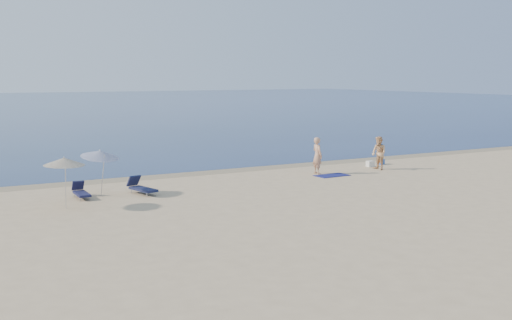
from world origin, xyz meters
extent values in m
cube|color=#0B1C45|center=(0.00, 100.00, 0.00)|extent=(240.00, 160.00, 0.01)
cube|color=#847254|center=(0.00, 19.40, 0.00)|extent=(240.00, 1.60, 0.00)
imported|color=tan|center=(2.59, 16.15, 0.97)|extent=(0.50, 0.73, 1.94)
imported|color=tan|center=(6.38, 15.72, 0.92)|extent=(0.71, 0.91, 1.84)
cube|color=#0F134F|center=(2.87, 15.22, 0.01)|extent=(1.81, 1.07, 0.03)
cube|color=silver|center=(6.71, 16.84, 0.16)|extent=(0.40, 0.34, 0.33)
cube|color=blue|center=(7.87, 17.29, 0.15)|extent=(0.50, 0.42, 0.30)
cylinder|color=silver|center=(-9.12, 15.33, 0.90)|extent=(0.16, 0.36, 1.88)
cone|color=silver|center=(-9.12, 15.66, 1.82)|extent=(2.11, 2.13, 0.57)
sphere|color=silver|center=(-9.12, 15.66, 1.99)|extent=(0.05, 0.05, 0.05)
cylinder|color=silver|center=(-11.07, 13.61, 0.91)|extent=(0.07, 0.11, 1.91)
cone|color=beige|center=(-11.07, 13.68, 1.86)|extent=(2.05, 2.06, 0.36)
sphere|color=silver|center=(-11.07, 13.68, 2.03)|extent=(0.06, 0.06, 0.06)
cube|color=#16183D|center=(-10.01, 15.41, 0.20)|extent=(0.52, 1.37, 0.09)
cube|color=#16183D|center=(-10.00, 16.08, 0.45)|extent=(0.50, 0.34, 0.44)
cylinder|color=#A5A5AD|center=(-9.82, 15.40, 0.10)|extent=(0.03, 0.03, 0.20)
cube|color=#161C3E|center=(-7.42, 15.03, 0.23)|extent=(0.90, 1.63, 0.10)
cube|color=#161C3E|center=(-7.60, 15.78, 0.51)|extent=(0.63, 0.49, 0.50)
cylinder|color=#A5A5AD|center=(-7.20, 15.08, 0.11)|extent=(0.03, 0.03, 0.23)
camera|label=1|loc=(-16.60, -11.53, 5.23)|focal=45.00mm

